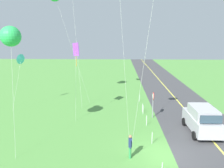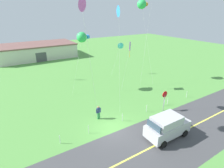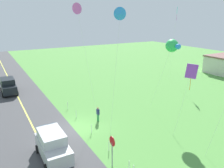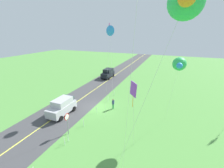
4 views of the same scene
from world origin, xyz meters
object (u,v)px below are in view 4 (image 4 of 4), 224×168
at_px(kite_purple_back, 186,2).
at_px(kite_cyan_top, 110,31).
at_px(kite_red_low, 110,27).
at_px(kite_blue_mid, 179,64).
at_px(person_adult_near, 113,104).
at_px(kite_orange_near, 133,90).
at_px(stop_sign, 67,120).
at_px(car_suv_foreground, 62,107).
at_px(car_parked_west_far, 108,73).

bearing_deg(kite_purple_back, kite_cyan_top, -141.99).
xyz_separation_m(kite_red_low, kite_blue_mid, (3.71, 9.31, -3.74)).
bearing_deg(person_adult_near, kite_orange_near, -145.71).
bearing_deg(kite_orange_near, kite_cyan_top, -138.98).
xyz_separation_m(kite_red_low, kite_purple_back, (13.65, 8.88, 0.54)).
bearing_deg(stop_sign, kite_purple_back, 66.24).
relative_size(car_suv_foreground, kite_purple_back, 0.34).
bearing_deg(kite_red_low, person_adult_near, 33.85).
bearing_deg(kite_blue_mid, kite_red_low, -111.74).
bearing_deg(car_suv_foreground, kite_blue_mid, 98.44).
bearing_deg(kite_cyan_top, kite_blue_mid, 98.07).
bearing_deg(car_parked_west_far, kite_orange_near, 28.41).
bearing_deg(person_adult_near, kite_cyan_top, -163.34).
bearing_deg(kite_cyan_top, person_adult_near, -165.51).
bearing_deg(kite_blue_mid, kite_orange_near, -30.46).
height_order(car_suv_foreground, stop_sign, stop_sign).
relative_size(stop_sign, person_adult_near, 1.60).
distance_m(car_suv_foreground, kite_blue_mid, 15.81).
height_order(car_suv_foreground, kite_orange_near, kite_orange_near).
relative_size(car_suv_foreground, kite_blue_mid, 0.52).
height_order(kite_cyan_top, kite_purple_back, kite_purple_back).
height_order(kite_blue_mid, kite_cyan_top, kite_cyan_top).
relative_size(person_adult_near, kite_cyan_top, 0.14).
xyz_separation_m(car_parked_west_far, kite_cyan_top, (17.73, 8.06, 9.90)).
relative_size(person_adult_near, kite_purple_back, 0.12).
height_order(car_parked_west_far, kite_red_low, kite_red_low).
xyz_separation_m(kite_orange_near, kite_cyan_top, (-4.64, -4.03, 4.59)).
xyz_separation_m(person_adult_near, kite_red_low, (-1.72, -1.15, 10.70)).
xyz_separation_m(car_suv_foreground, kite_purple_back, (7.83, 13.76, 10.94)).
bearing_deg(kite_blue_mid, person_adult_near, -103.74).
bearing_deg(stop_sign, kite_blue_mid, 116.92).
xyz_separation_m(car_parked_west_far, stop_sign, (22.11, 4.76, 0.65)).
height_order(car_suv_foreground, kite_purple_back, kite_purple_back).
distance_m(stop_sign, kite_red_low, 13.44).
bearing_deg(person_adult_near, stop_sign, 163.41).
bearing_deg(kite_cyan_top, kite_orange_near, 41.02).
distance_m(car_parked_west_far, kite_purple_back, 32.46).
relative_size(kite_blue_mid, kite_orange_near, 1.18).
relative_size(kite_red_low, kite_purple_back, 0.95).
xyz_separation_m(kite_red_low, kite_cyan_top, (4.76, 1.94, -0.51)).
height_order(car_parked_west_far, kite_purple_back, kite_purple_back).
bearing_deg(kite_purple_back, car_parked_west_far, -150.58).
distance_m(kite_blue_mid, kite_purple_back, 10.82).
xyz_separation_m(car_suv_foreground, kite_orange_near, (3.58, 10.84, 5.31)).
height_order(person_adult_near, kite_cyan_top, kite_cyan_top).
relative_size(car_parked_west_far, kite_purple_back, 0.34).
bearing_deg(stop_sign, person_adult_near, 161.25).
relative_size(car_suv_foreground, kite_red_low, 0.36).
bearing_deg(kite_red_low, kite_blue_mid, 68.26).
xyz_separation_m(stop_sign, kite_purple_back, (4.51, 10.25, 10.30)).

